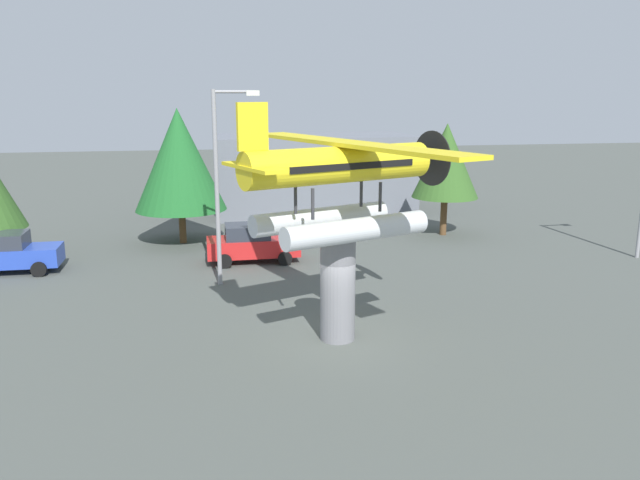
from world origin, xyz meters
name	(u,v)px	position (x,y,z in m)	size (l,w,h in m)	color
ground_plane	(337,338)	(0.00, 0.00, 0.00)	(140.00, 140.00, 0.00)	#4C514C
display_pedestal	(338,288)	(0.00, 0.00, 1.69)	(1.10, 1.10, 3.37)	slate
floatplane_monument	(342,181)	(0.12, 0.05, 5.04)	(7.19, 10.10, 4.00)	silver
car_near_blue	(8,253)	(-12.40, 10.01, 0.88)	(4.20, 2.02, 1.76)	#2847B7
car_mid_red	(252,243)	(-1.90, 9.87, 0.88)	(4.20, 2.02, 1.76)	red
streetlight_primary	(221,174)	(-3.27, 6.59, 4.51)	(1.84, 0.28, 7.75)	gray
storefront_building	(313,174)	(3.11, 22.00, 2.48)	(12.48, 6.15, 4.95)	slate
tree_east	(179,160)	(-5.12, 14.33, 4.31)	(4.62, 4.62, 6.89)	brown
tree_center_back	(446,161)	(8.87, 13.65, 4.05)	(3.56, 3.56, 6.05)	brown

